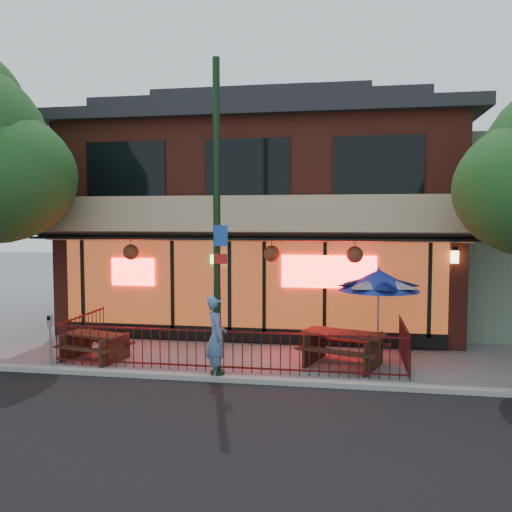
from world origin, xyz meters
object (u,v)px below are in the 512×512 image
Objects in this scene: street_light at (217,238)px; patio_umbrella at (379,280)px; picnic_table_left at (95,342)px; pedestrian at (217,337)px; picnic_table_right at (343,344)px; parking_meter_near at (50,333)px.

patio_umbrella is (3.60, 2.51, -1.14)m from street_light.
picnic_table_left is 0.98× the size of pedestrian.
picnic_table_left is at bearing -175.43° from picnic_table_right.
patio_umbrella is at bearing 11.27° from picnic_table_left.
parking_meter_near is at bearing -161.66° from patio_umbrella.
pedestrian reaches higher than picnic_table_right.
street_light reaches higher than patio_umbrella.
parking_meter_near is (-6.74, -1.61, 0.36)m from picnic_table_right.
picnic_table_left is at bearing 63.46° from parking_meter_near.
parking_meter_near reaches higher than picnic_table_right.
patio_umbrella reaches higher than picnic_table_right.
pedestrian is at bearing 0.94° from parking_meter_near.
picnic_table_left is at bearing 162.25° from street_light.
pedestrian is at bearing -150.90° from picnic_table_right.
street_light is 4.52m from picnic_table_left.
parking_meter_near is (-0.56, -1.11, 0.46)m from picnic_table_left.
street_light is at bearing -149.74° from picnic_table_right.
pedestrian is at bearing -145.97° from patio_umbrella.
pedestrian reaches higher than picnic_table_left.
patio_umbrella is at bearing 18.34° from parking_meter_near.
pedestrian is 1.41× the size of parking_meter_near.
picnic_table_right is 3.20m from pedestrian.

